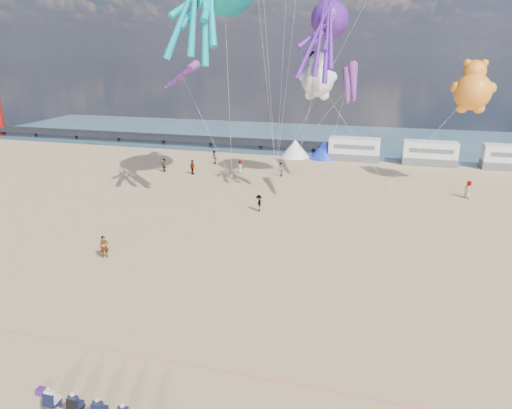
# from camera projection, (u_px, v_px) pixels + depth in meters

# --- Properties ---
(ground) EXTENTS (120.00, 120.00, 0.00)m
(ground) POSITION_uv_depth(u_px,v_px,m) (200.00, 306.00, 26.23)
(ground) COLOR tan
(ground) RESTS_ON ground
(water) EXTENTS (120.00, 120.00, 0.00)m
(water) POSITION_uv_depth(u_px,v_px,m) (323.00, 138.00, 76.48)
(water) COLOR #3C6073
(water) RESTS_ON ground
(pier) EXTENTS (60.00, 3.00, 0.50)m
(pier) POSITION_uv_depth(u_px,v_px,m) (140.00, 136.00, 73.13)
(pier) COLOR black
(pier) RESTS_ON ground
(motorhome_0) EXTENTS (6.60, 2.50, 3.00)m
(motorhome_0) POSITION_uv_depth(u_px,v_px,m) (354.00, 149.00, 60.80)
(motorhome_0) COLOR silver
(motorhome_0) RESTS_ON ground
(motorhome_1) EXTENTS (6.60, 2.50, 3.00)m
(motorhome_1) POSITION_uv_depth(u_px,v_px,m) (430.00, 153.00, 58.42)
(motorhome_1) COLOR silver
(motorhome_1) RESTS_ON ground
(motorhome_2) EXTENTS (6.60, 2.50, 3.00)m
(motorhome_2) POSITION_uv_depth(u_px,v_px,m) (511.00, 158.00, 56.04)
(motorhome_2) COLOR silver
(motorhome_2) RESTS_ON ground
(tent_white) EXTENTS (4.00, 4.00, 2.40)m
(tent_white) POSITION_uv_depth(u_px,v_px,m) (295.00, 148.00, 62.90)
(tent_white) COLOR white
(tent_white) RESTS_ON ground
(tent_blue) EXTENTS (4.00, 4.00, 2.40)m
(tent_blue) POSITION_uv_depth(u_px,v_px,m) (324.00, 150.00, 61.90)
(tent_blue) COLOR #1933CC
(tent_blue) RESTS_ON ground
(spectator_row) EXTENTS (6.10, 0.90, 1.30)m
(spectator_row) POSITION_uv_depth(u_px,v_px,m) (100.00, 409.00, 17.84)
(spectator_row) COLOR black
(spectator_row) RESTS_ON ground
(cooler_purple) EXTENTS (0.40, 0.30, 0.32)m
(cooler_purple) POSITION_uv_depth(u_px,v_px,m) (42.00, 391.00, 19.43)
(cooler_purple) COLOR #3F1B68
(cooler_purple) RESTS_ON ground
(rope_line) EXTENTS (34.00, 0.03, 0.03)m
(rope_line) POSITION_uv_depth(u_px,v_px,m) (160.00, 360.00, 21.66)
(rope_line) COLOR #F2338C
(rope_line) RESTS_ON ground
(standing_person) EXTENTS (0.71, 0.66, 1.64)m
(standing_person) POSITION_uv_depth(u_px,v_px,m) (104.00, 247.00, 32.16)
(standing_person) COLOR tan
(standing_person) RESTS_ON ground
(beachgoer_0) EXTENTS (0.77, 0.67, 1.78)m
(beachgoer_0) POSITION_uv_depth(u_px,v_px,m) (468.00, 190.00, 45.21)
(beachgoer_0) COLOR #7F6659
(beachgoer_0) RESTS_ON ground
(beachgoer_1) EXTENTS (0.96, 1.02, 1.75)m
(beachgoer_1) POSITION_uv_depth(u_px,v_px,m) (214.00, 157.00, 58.88)
(beachgoer_1) COLOR #7F6659
(beachgoer_1) RESTS_ON ground
(beachgoer_2) EXTENTS (0.81, 0.90, 1.53)m
(beachgoer_2) POSITION_uv_depth(u_px,v_px,m) (259.00, 203.00, 41.58)
(beachgoer_2) COLOR #7F6659
(beachgoer_2) RESTS_ON ground
(beachgoer_3) EXTENTS (0.75, 1.18, 1.74)m
(beachgoer_3) POSITION_uv_depth(u_px,v_px,m) (192.00, 167.00, 54.03)
(beachgoer_3) COLOR #7F6659
(beachgoer_3) RESTS_ON ground
(beachgoer_4) EXTENTS (0.99, 0.92, 1.63)m
(beachgoer_4) POSITION_uv_depth(u_px,v_px,m) (164.00, 165.00, 55.23)
(beachgoer_4) COLOR #7F6659
(beachgoer_4) RESTS_ON ground
(beachgoer_6) EXTENTS (0.65, 0.67, 1.55)m
(beachgoer_6) POSITION_uv_depth(u_px,v_px,m) (240.00, 167.00, 54.58)
(beachgoer_6) COLOR #7F6659
(beachgoer_6) RESTS_ON ground
(beachgoer_7) EXTENTS (0.59, 0.84, 1.63)m
(beachgoer_7) POSITION_uv_depth(u_px,v_px,m) (280.00, 169.00, 53.16)
(beachgoer_7) COLOR #7F6659
(beachgoer_7) RESTS_ON ground
(sandbag_a) EXTENTS (0.50, 0.35, 0.22)m
(sandbag_a) POSITION_uv_depth(u_px,v_px,m) (232.00, 182.00, 50.49)
(sandbag_a) COLOR gray
(sandbag_a) RESTS_ON ground
(sandbag_b) EXTENTS (0.50, 0.35, 0.22)m
(sandbag_b) POSITION_uv_depth(u_px,v_px,m) (294.00, 176.00, 53.16)
(sandbag_b) COLOR gray
(sandbag_b) RESTS_ON ground
(sandbag_c) EXTENTS (0.50, 0.35, 0.22)m
(sandbag_c) POSITION_uv_depth(u_px,v_px,m) (387.00, 187.00, 48.96)
(sandbag_c) COLOR gray
(sandbag_c) RESTS_ON ground
(sandbag_d) EXTENTS (0.50, 0.35, 0.22)m
(sandbag_d) POSITION_uv_depth(u_px,v_px,m) (323.00, 175.00, 53.35)
(sandbag_d) COLOR gray
(sandbag_d) RESTS_ON ground
(sandbag_e) EXTENTS (0.50, 0.35, 0.22)m
(sandbag_e) POSITION_uv_depth(u_px,v_px,m) (276.00, 175.00, 53.52)
(sandbag_e) COLOR gray
(sandbag_e) RESTS_ON ground
(kite_octopus_purple) EXTENTS (6.41, 9.22, 9.70)m
(kite_octopus_purple) POSITION_uv_depth(u_px,v_px,m) (330.00, 19.00, 43.09)
(kite_octopus_purple) COLOR #551B91
(kite_panda) EXTENTS (4.71, 4.50, 5.91)m
(kite_panda) POSITION_uv_depth(u_px,v_px,m) (318.00, 80.00, 47.88)
(kite_panda) COLOR silver
(kite_teddy_orange) EXTENTS (5.31, 5.12, 6.20)m
(kite_teddy_orange) POSITION_uv_depth(u_px,v_px,m) (473.00, 92.00, 45.35)
(kite_teddy_orange) COLOR orange
(windsock_left) EXTENTS (2.39, 6.64, 6.55)m
(windsock_left) POSITION_uv_depth(u_px,v_px,m) (182.00, 75.00, 52.08)
(windsock_left) COLOR red
(windsock_mid) EXTENTS (1.83, 6.69, 6.62)m
(windsock_mid) POSITION_uv_depth(u_px,v_px,m) (347.00, 86.00, 48.23)
(windsock_mid) COLOR red
(windsock_right) EXTENTS (1.57, 5.50, 5.43)m
(windsock_right) POSITION_uv_depth(u_px,v_px,m) (353.00, 82.00, 38.67)
(windsock_right) COLOR red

